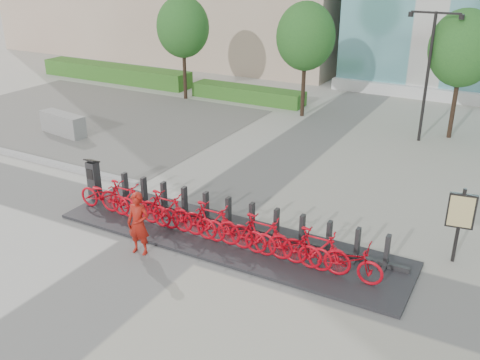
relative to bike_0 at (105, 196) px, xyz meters
The scene contains 25 objects.
ground 2.66m from the bike_0, ahead, with size 120.00×120.00×0.00m, color gray.
gravel_patch 10.24m from the bike_0, 136.39° to the left, with size 14.00×14.00×0.00m, color slate.
hedge_a 17.71m from the bike_0, 130.07° to the left, with size 10.00×1.40×0.90m, color #25661A.
hedge_b 13.47m from the bike_0, 100.27° to the left, with size 6.00×1.20×0.70m, color #25661A.
tree_0 13.55m from the bike_0, 114.14° to the left, with size 2.60×2.60×5.10m.
tree_1 12.48m from the bike_0, 84.78° to the left, with size 2.60×2.60×5.10m.
tree_2 14.57m from the bike_0, 57.76° to the left, with size 2.60×2.60×5.10m.
streetlamp 13.13m from the bike_0, 59.15° to the left, with size 2.00×0.20×5.00m.
dock_pad 3.95m from the bike_0, ahead, with size 9.60×2.40×0.08m, color #27262A.
dock_rail_posts 4.05m from the bike_0, 11.77° to the left, with size 8.02×0.50×0.85m, color #2B2B2D, non-canonical shape.
bike_0 is the anchor object (origin of this frame).
bike_1 0.72m from the bike_0, ahead, with size 0.49×1.74×1.04m, color red.
bike_2 1.44m from the bike_0, ahead, with size 0.62×1.79×0.94m, color red.
bike_3 2.16m from the bike_0, ahead, with size 0.49×1.74×1.04m, color red.
bike_4 2.88m from the bike_0, ahead, with size 0.62×1.79×0.94m, color red.
bike_5 3.60m from the bike_0, ahead, with size 0.49×1.74×1.04m, color red.
bike_6 4.32m from the bike_0, ahead, with size 0.62×1.79×0.94m, color red.
bike_7 5.04m from the bike_0, ahead, with size 0.49×1.74×1.04m, color red.
bike_8 5.76m from the bike_0, ahead, with size 0.62×1.79×0.94m, color red.
bike_9 6.48m from the bike_0, ahead, with size 0.49×1.74×1.04m, color red.
bike_10 7.20m from the bike_0, ahead, with size 0.62×1.79×0.94m, color red.
kiosk 1.08m from the bike_0, 148.72° to the left, with size 0.39×0.33×1.26m.
worker_red 2.65m from the bike_0, 29.38° to the right, with size 0.60×0.39×1.64m, color #9C180E.
jersey_barrier 8.06m from the bike_0, 144.09° to the left, with size 2.30×0.63×0.89m, color gray.
map_sign 9.54m from the bike_0, 12.68° to the left, with size 0.64×0.20×1.95m.
Camera 1 is at (7.55, -10.39, 7.01)m, focal length 40.00 mm.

